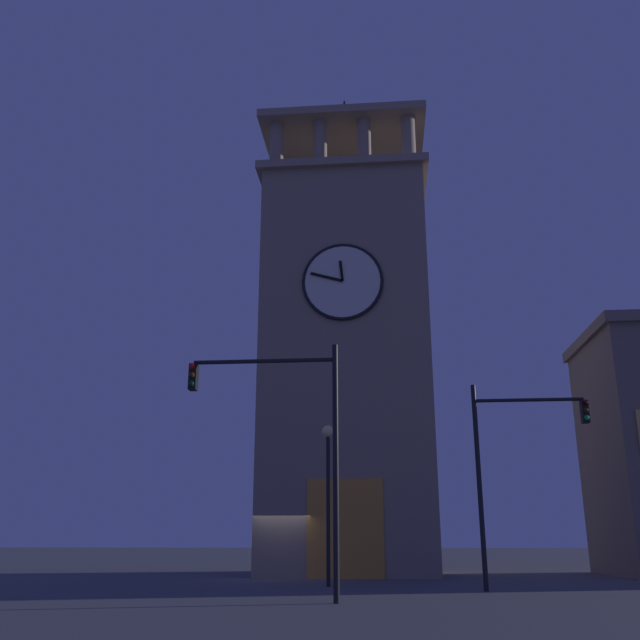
% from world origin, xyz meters
% --- Properties ---
extents(ground_plane, '(200.00, 200.00, 0.00)m').
position_xyz_m(ground_plane, '(0.00, 0.00, 0.00)').
color(ground_plane, '#4C4C51').
extents(clocktower, '(8.43, 7.74, 25.01)m').
position_xyz_m(clocktower, '(-2.71, -3.16, 10.04)').
color(clocktower, gray).
rests_on(clocktower, ground_plane).
extents(traffic_signal_near, '(3.77, 0.41, 6.54)m').
position_xyz_m(traffic_signal_near, '(-8.58, 7.01, 4.28)').
color(traffic_signal_near, black).
rests_on(traffic_signal_near, ground_plane).
extents(traffic_signal_mid, '(4.22, 0.41, 6.79)m').
position_xyz_m(traffic_signal_mid, '(-1.86, 11.66, 4.52)').
color(traffic_signal_mid, black).
rests_on(traffic_signal_mid, ground_plane).
extents(street_lamp, '(0.44, 0.44, 5.53)m').
position_xyz_m(street_lamp, '(-2.38, 5.12, 3.82)').
color(street_lamp, black).
rests_on(street_lamp, ground_plane).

